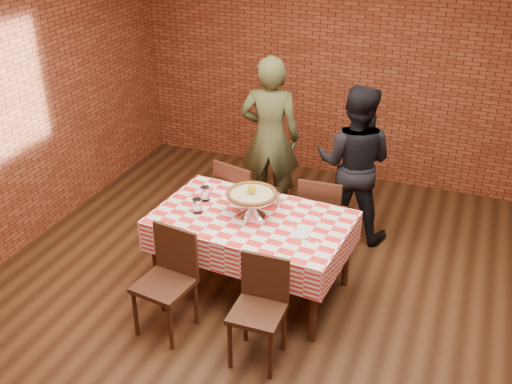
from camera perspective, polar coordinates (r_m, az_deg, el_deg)
ground at (r=5.25m, az=1.50°, el=-11.97°), size 6.00×6.00×0.00m
back_wall at (r=7.20m, az=10.03°, el=12.01°), size 5.50×0.00×5.50m
table at (r=5.37m, az=-0.39°, el=-5.91°), size 1.73×1.12×0.75m
tablecloth at (r=5.24m, az=-0.40°, el=-3.73°), size 1.77×1.16×0.28m
pizza_stand at (r=5.15m, az=-0.40°, el=-1.24°), size 0.57×0.57×0.19m
pizza at (r=5.10m, az=-0.41°, el=-0.23°), size 0.58×0.58×0.03m
lemon at (r=5.08m, az=-0.41°, el=0.28°), size 0.09×0.09×0.09m
water_glass_left at (r=5.23m, az=-5.62°, el=-1.33°), size 0.09×0.09×0.13m
water_glass_right at (r=5.42m, az=-4.87°, el=-0.15°), size 0.09×0.09×0.13m
side_plate at (r=4.93m, az=4.33°, el=-4.03°), size 0.17×0.17×0.01m
sweetener_packet_a at (r=4.85m, az=4.67°, el=-4.71°), size 0.05×0.04×0.00m
sweetener_packet_b at (r=4.83m, az=5.84°, el=-4.91°), size 0.06×0.04×0.00m
condiment_caddy at (r=5.32m, az=1.75°, el=-0.49°), size 0.12×0.10×0.16m
chair_near_left at (r=4.93m, az=-8.75°, el=-8.78°), size 0.47×0.47×0.89m
chair_near_right at (r=4.61m, az=0.14°, el=-11.62°), size 0.39×0.39×0.86m
chair_far_left at (r=6.05m, az=-1.07°, el=-0.79°), size 0.54×0.54×0.92m
chair_far_right at (r=5.86m, az=6.31°, el=-2.21°), size 0.43×0.43×0.89m
diner_olive at (r=6.42m, az=1.32°, el=5.22°), size 0.73×0.55×1.78m
diner_black at (r=6.08m, az=9.34°, el=2.70°), size 0.80×0.62×1.63m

